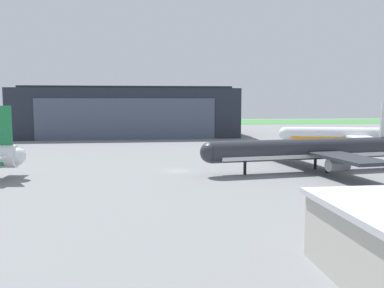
% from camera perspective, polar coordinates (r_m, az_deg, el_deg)
% --- Properties ---
extents(ground_plane, '(440.00, 440.00, 0.00)m').
position_cam_1_polar(ground_plane, '(80.06, -1.95, -3.75)').
color(ground_plane, slate).
extents(grass_field_strip, '(440.00, 56.00, 0.08)m').
position_cam_1_polar(grass_field_strip, '(258.24, -5.65, 3.00)').
color(grass_field_strip, '#408640').
rests_on(grass_field_strip, ground_plane).
extents(maintenance_hangar, '(81.76, 40.16, 19.32)m').
position_cam_1_polar(maintenance_hangar, '(164.42, -8.87, 4.43)').
color(maintenance_hangar, '#232833').
rests_on(maintenance_hangar, ground_plane).
extents(airliner_far_left, '(40.97, 36.62, 12.52)m').
position_cam_1_polar(airliner_far_left, '(129.37, 21.35, 1.23)').
color(airliner_far_left, silver).
rests_on(airliner_far_left, ground_plane).
extents(airliner_near_right, '(44.78, 34.62, 13.19)m').
position_cam_1_polar(airliner_near_right, '(82.21, 16.61, -0.79)').
color(airliner_near_right, '#282B33').
rests_on(airliner_near_right, ground_plane).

